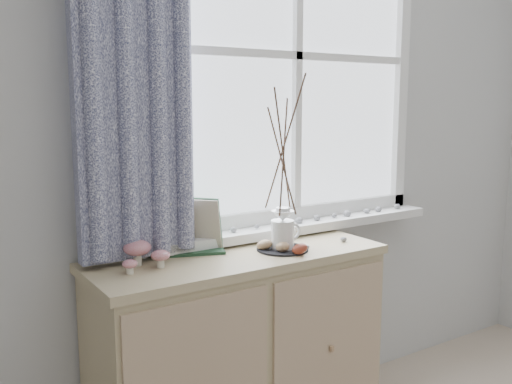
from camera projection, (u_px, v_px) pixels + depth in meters
sideboard at (240, 355)px, 2.32m from camera, size 1.20×0.45×0.85m
botanical_book at (192, 227)px, 2.22m from camera, size 0.35×0.23×0.23m
toadstool_cluster at (142, 252)px, 2.07m from camera, size 0.18×0.16×0.10m
wooden_eggs at (282, 247)px, 2.26m from camera, size 0.13×0.17×0.06m
songbird_figurine at (283, 238)px, 2.36m from camera, size 0.15×0.08×0.07m
crocheted_doily at (282, 249)px, 2.31m from camera, size 0.21×0.21×0.01m
twig_pitcher at (283, 150)px, 2.25m from camera, size 0.28×0.28×0.71m
sideboard_pebbles at (300, 241)px, 2.41m from camera, size 0.33×0.23×0.02m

